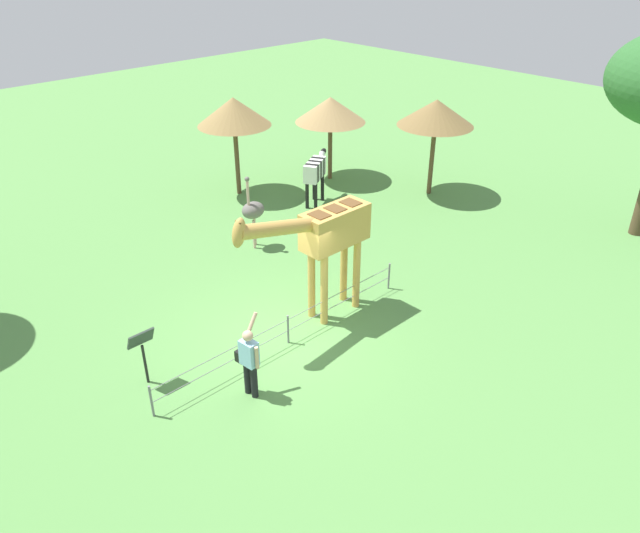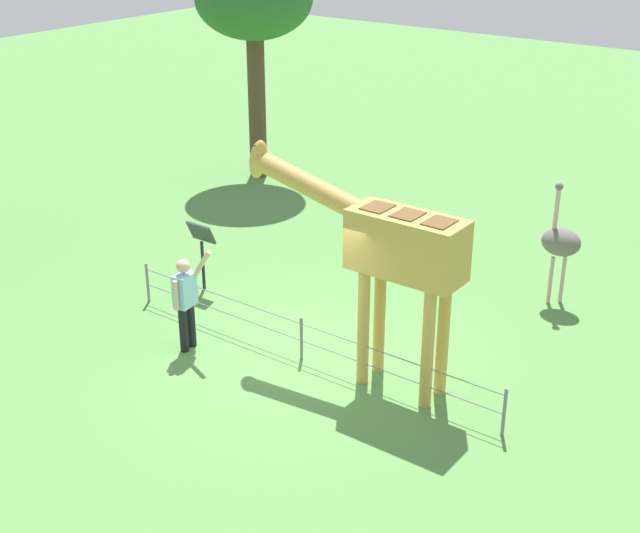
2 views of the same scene
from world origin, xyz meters
name	(u,v)px [view 1 (image 1 of 2)]	position (x,y,z in m)	size (l,w,h in m)	color
ground_plane	(284,339)	(0.00, 0.00, 0.00)	(60.00, 60.00, 0.00)	#568E47
giraffe	(325,235)	(-1.40, -0.06, 2.21)	(3.76, 0.70, 3.42)	gold
visitor	(249,359)	(1.70, 0.98, 0.90)	(0.56, 0.58, 1.76)	black
zebra	(315,171)	(-5.94, -5.27, 1.16)	(1.72, 1.16, 1.66)	black
ostrich	(253,210)	(-2.42, -4.17, 1.18)	(0.70, 0.56, 2.25)	#CC9E93
shade_hut_near	(436,113)	(-9.53, -3.16, 2.88)	(2.60, 2.60, 3.34)	brown
shade_hut_far	(330,110)	(-7.97, -6.64, 2.60)	(2.56, 2.56, 3.06)	brown
shade_hut_aside	(234,112)	(-4.57, -7.82, 2.93)	(2.51, 2.51, 3.42)	brown
info_sign	(142,346)	(3.06, -0.81, 0.95)	(0.56, 0.21, 1.32)	black
wire_fence	(288,328)	(0.00, 0.17, 0.40)	(7.05, 0.05, 0.75)	slate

